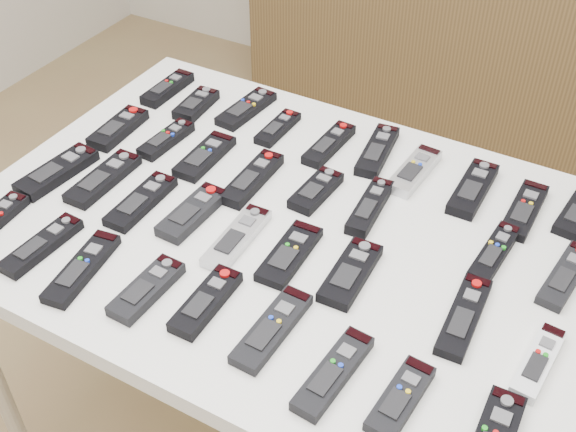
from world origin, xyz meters
The scene contains 35 objects.
table centered at (0.05, 0.12, 0.72)m, with size 1.25×0.88×0.78m.
sideboard centered at (-0.19, 1.78, 0.39)m, with size 1.56×0.38×0.78m, color #4D391F.
remote_0 centered at (-0.46, 0.41, 0.79)m, with size 0.05×0.16×0.02m, color black.
remote_1 centered at (-0.36, 0.38, 0.79)m, with size 0.06×0.13×0.02m, color black.
remote_2 centered at (-0.24, 0.43, 0.79)m, with size 0.06×0.18×0.02m, color black.
remote_3 centered at (-0.13, 0.39, 0.79)m, with size 0.04×0.14×0.02m, color black.
remote_4 centered at (0.00, 0.39, 0.79)m, with size 0.05×0.17×0.02m, color black.
remote_5 centered at (0.11, 0.42, 0.79)m, with size 0.05×0.18×0.02m, color black.
remote_6 centered at (0.21, 0.39, 0.79)m, with size 0.05×0.17×0.02m, color #B7B7BC.
remote_7 centered at (0.33, 0.39, 0.79)m, with size 0.06×0.18×0.02m, color black.
remote_8 centered at (0.45, 0.38, 0.79)m, with size 0.05×0.18×0.02m, color black.
remote_10 centered at (-0.45, 0.21, 0.79)m, with size 0.06×0.16×0.02m, color black.
remote_11 centered at (-0.33, 0.22, 0.79)m, with size 0.05×0.15×0.02m, color black.
remote_12 centered at (-0.22, 0.21, 0.79)m, with size 0.06×0.17×0.02m, color black.
remote_13 centered at (-0.08, 0.19, 0.79)m, with size 0.05×0.19×0.02m, color black.
remote_14 centered at (0.05, 0.22, 0.79)m, with size 0.05×0.14×0.02m, color black.
remote_15 centered at (0.17, 0.23, 0.79)m, with size 0.04×0.17×0.02m, color black.
remote_16 centered at (0.43, 0.22, 0.79)m, with size 0.04×0.17×0.02m, color black.
remote_17 centered at (0.56, 0.23, 0.79)m, with size 0.05×0.18×0.02m, color black.
remote_18 centered at (-0.46, 0.01, 0.79)m, with size 0.06×0.19×0.02m, color black.
remote_19 centered at (-0.36, 0.04, 0.79)m, with size 0.06×0.19×0.02m, color black.
remote_20 centered at (-0.24, 0.02, 0.79)m, with size 0.06×0.18×0.02m, color black.
remote_21 centered at (-0.13, 0.04, 0.79)m, with size 0.06×0.17×0.02m, color black.
remote_22 centered at (-0.01, 0.02, 0.79)m, with size 0.05×0.18×0.02m, color #B7B7BC.
remote_23 centered at (0.10, 0.03, 0.79)m, with size 0.06×0.17×0.02m, color black.
remote_24 centered at (0.22, 0.04, 0.79)m, with size 0.06×0.17×0.02m, color black.
remote_25 centered at (0.43, 0.04, 0.79)m, with size 0.05×0.19×0.02m, color black.
remote_26 centered at (0.57, 0.01, 0.79)m, with size 0.04×0.16×0.02m, color silver.
remote_28 centered at (-0.32, -0.18, 0.79)m, with size 0.05×0.18×0.02m, color black.
remote_29 centered at (-0.22, -0.19, 0.79)m, with size 0.05×0.19×0.02m, color black.
remote_30 centered at (-0.08, -0.17, 0.79)m, with size 0.05×0.16×0.02m, color black.
remote_31 centered at (0.03, -0.15, 0.79)m, with size 0.05×0.16×0.02m, color black.
remote_32 centered at (0.16, -0.14, 0.79)m, with size 0.05×0.19×0.02m, color black.
remote_33 centered at (0.29, -0.17, 0.79)m, with size 0.05×0.18×0.02m, color black.
remote_34 centered at (0.40, -0.17, 0.79)m, with size 0.05×0.15×0.02m, color black.
Camera 1 is at (0.58, -0.82, 1.72)m, focal length 45.00 mm.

